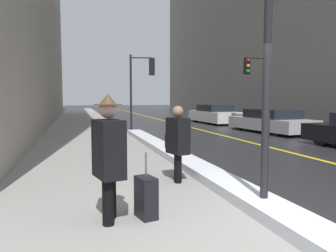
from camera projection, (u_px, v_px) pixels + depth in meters
ground_plane at (284, 234)px, 4.12m from camera, size 160.00×160.00×0.00m
sidewalk_slab at (86, 129)px, 17.97m from camera, size 4.00×80.00×0.01m
road_centre_stripe at (189, 127)px, 19.59m from camera, size 0.16×80.00×0.00m
snow_bank_curb at (172, 153)px, 9.57m from camera, size 0.63×13.25×0.19m
building_facade_right at (261, 31)px, 28.10m from camera, size 6.00×36.00×14.92m
lamp_post at (269, 6)px, 4.76m from camera, size 0.28×0.28×5.11m
traffic_light_near at (144, 76)px, 17.08m from camera, size 1.30×0.37×3.96m
traffic_light_far at (254, 76)px, 18.11m from camera, size 1.31×0.32×4.08m
pedestrian_nearside at (109, 153)px, 4.44m from camera, size 0.44×0.60×1.77m
pedestrian_with_shoulder_bag at (178, 140)px, 6.64m from camera, size 0.40×0.74×1.55m
parked_car_silver at (271, 121)px, 16.41m from camera, size 2.30×5.01×1.17m
parked_car_white at (214, 114)px, 22.49m from camera, size 1.99×4.90×1.28m
rolling_suitcase at (146, 198)px, 4.62m from camera, size 0.30×0.40×0.95m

